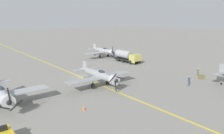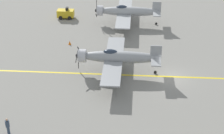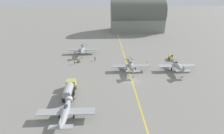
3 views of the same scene
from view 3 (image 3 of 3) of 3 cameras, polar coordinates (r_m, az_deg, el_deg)
The scene contains 13 objects.
ground_plane at distance 52.28m, azimuth 6.47°, elevation -4.31°, with size 400.00×400.00×0.00m, color gray.
taxiway_stripe at distance 52.28m, azimuth 6.47°, elevation -4.30°, with size 0.30×160.00×0.01m, color yellow.
airplane_far_left at distance 72.31m, azimuth -9.54°, elevation 5.77°, with size 12.00×9.98×3.65m.
airplane_near_left at distance 38.22m, azimuth -14.92°, elevation -13.89°, with size 12.00×9.98×3.79m.
airplane_mid_center at distance 56.87m, azimuth 6.24°, elevation 0.52°, with size 12.00×9.98×3.65m.
airplane_mid_right at distance 60.48m, azimuth 20.52°, elevation 0.54°, with size 12.00×9.98×3.80m.
fuel_tanker at distance 46.25m, azimuth -13.78°, elevation -7.00°, with size 2.67×8.00×2.98m.
tow_tractor at distance 69.81m, azimuth 18.79°, elevation 2.96°, with size 1.57×2.60×1.79m.
ground_crew_walking at distance 63.56m, azimuth -12.18°, elevation 1.69°, with size 0.35×0.35×1.62m.
ground_crew_inspecting at distance 65.18m, azimuth -5.58°, elevation 2.81°, with size 0.38×0.38×1.72m.
supply_crate_by_tanker at distance 64.98m, azimuth -10.74°, elevation 1.88°, with size 0.93×0.78×0.78m, color brown.
traffic_cone at distance 65.11m, azimuth 11.51°, elevation 1.75°, with size 0.36×0.36×0.55m, color orange.
hangar at distance 110.48m, azimuth 8.12°, elevation 16.02°, with size 31.16×16.23×18.66m.
Camera 3 is at (-8.02, -44.92, 25.52)m, focal length 28.00 mm.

